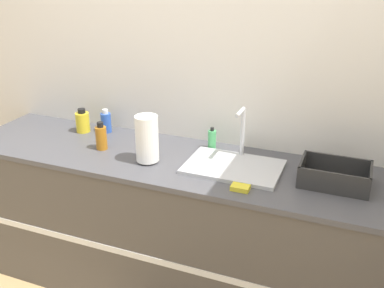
{
  "coord_description": "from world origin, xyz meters",
  "views": [
    {
      "loc": [
        0.98,
        -1.78,
        1.99
      ],
      "look_at": [
        0.15,
        0.28,
        1.04
      ],
      "focal_mm": 42.0,
      "sensor_mm": 36.0,
      "label": 1
    }
  ],
  "objects": [
    {
      "name": "wall_back",
      "position": [
        0.0,
        0.66,
        1.3
      ],
      "size": [
        4.89,
        0.06,
        2.6
      ],
      "color": "silver",
      "rests_on": "ground_plane"
    },
    {
      "name": "counter_cabinet",
      "position": [
        0.0,
        0.31,
        0.46
      ],
      "size": [
        2.52,
        0.65,
        0.92
      ],
      "color": "#514C47",
      "rests_on": "ground_plane"
    },
    {
      "name": "sink",
      "position": [
        0.38,
        0.32,
        0.94
      ],
      "size": [
        0.51,
        0.35,
        0.3
      ],
      "color": "silver",
      "rests_on": "counter_cabinet"
    },
    {
      "name": "paper_towel_roll",
      "position": [
        -0.09,
        0.22,
        1.06
      ],
      "size": [
        0.13,
        0.13,
        0.27
      ],
      "color": "#4C4C51",
      "rests_on": "counter_cabinet"
    },
    {
      "name": "dish_rack",
      "position": [
        0.9,
        0.33,
        0.96
      ],
      "size": [
        0.34,
        0.22,
        0.11
      ],
      "color": "#2D2D2D",
      "rests_on": "counter_cabinet"
    },
    {
      "name": "bottle_amber",
      "position": [
        -0.42,
        0.28,
        1.0
      ],
      "size": [
        0.07,
        0.07,
        0.17
      ],
      "color": "#B26B19",
      "rests_on": "counter_cabinet"
    },
    {
      "name": "bottle_blue",
      "position": [
        -0.54,
        0.52,
        0.99
      ],
      "size": [
        0.07,
        0.07,
        0.15
      ],
      "color": "#2D56B7",
      "rests_on": "counter_cabinet"
    },
    {
      "name": "bottle_yellow",
      "position": [
        -0.68,
        0.47,
        0.99
      ],
      "size": [
        0.09,
        0.09,
        0.15
      ],
      "color": "yellow",
      "rests_on": "counter_cabinet"
    },
    {
      "name": "soap_dispenser",
      "position": [
        0.18,
        0.52,
        0.98
      ],
      "size": [
        0.05,
        0.05,
        0.13
      ],
      "color": "#4CB266",
      "rests_on": "counter_cabinet"
    },
    {
      "name": "sponge",
      "position": [
        0.48,
        0.1,
        0.94
      ],
      "size": [
        0.09,
        0.06,
        0.02
      ],
      "color": "yellow",
      "rests_on": "counter_cabinet"
    }
  ]
}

